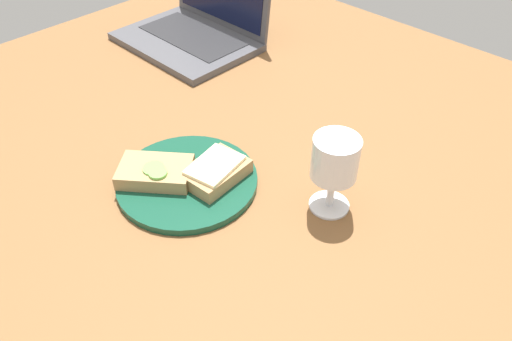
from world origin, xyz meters
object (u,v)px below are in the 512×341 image
Objects in this scene: sandwich_with_cheese at (215,171)px; laptop at (197,23)px; plate at (186,180)px; wine_glass at (335,161)px; sandwich_with_cucumber at (155,172)px.

sandwich_with_cheese is 52.01cm from laptop.
laptop is at bearing 137.04° from plate.
plate is at bearing -148.84° from wine_glass.
wine_glass is (19.91, 12.04, 8.42)cm from plate.
sandwich_with_cucumber reaches higher than plate.
sandwich_with_cucumber is 1.06× the size of wine_glass.
sandwich_with_cheese is 0.79× the size of sandwich_with_cucumber.
sandwich_with_cheese is at bearing 44.32° from sandwich_with_cucumber.
wine_glass is 0.41× the size of laptop.
plate is 1.68× the size of sandwich_with_cucumber.
laptop reaches higher than plate.
sandwich_with_cucumber is at bearing -135.68° from sandwich_with_cheese.
plate is at bearing -135.98° from sandwich_with_cheese.
laptop is at bearing 158.18° from wine_glass.
sandwich_with_cucumber is at bearing -48.28° from laptop.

